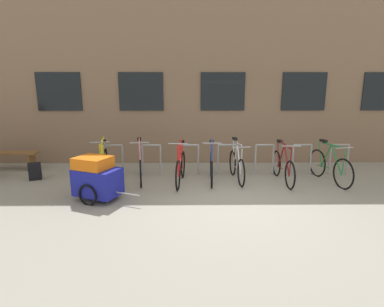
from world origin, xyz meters
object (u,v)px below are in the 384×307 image
at_px(bicycle_blue, 211,166).
at_px(bicycle_maroon, 283,167).
at_px(bike_trailer, 97,178).
at_px(wooden_bench, 5,157).
at_px(backpack, 35,171).
at_px(bicycle_pink, 140,166).
at_px(bicycle_red, 181,167).
at_px(bicycle_yellow, 104,165).
at_px(bicycle_green, 329,166).
at_px(bicycle_silver, 237,165).

distance_m(bicycle_blue, bicycle_maroon, 1.77).
relative_size(bicycle_maroon, bike_trailer, 1.21).
height_order(wooden_bench, backpack, wooden_bench).
relative_size(bicycle_blue, backpack, 3.73).
bearing_deg(backpack, bicycle_pink, -21.08).
height_order(bicycle_red, bike_trailer, bicycle_red).
bearing_deg(bicycle_pink, wooden_bench, 165.39).
bearing_deg(bicycle_red, bicycle_blue, 11.67).
xyz_separation_m(bicycle_pink, bike_trailer, (-0.70, -1.33, 0.09)).
relative_size(bicycle_blue, wooden_bench, 0.89).
xyz_separation_m(bicycle_pink, bicycle_blue, (1.78, -0.07, -0.01)).
bearing_deg(wooden_bench, bicycle_yellow, -18.90).
distance_m(bicycle_green, backpack, 7.39).
distance_m(bicycle_blue, wooden_bench, 5.87).
distance_m(bicycle_pink, bike_trailer, 1.51).
bearing_deg(bicycle_silver, bicycle_red, -170.97).
relative_size(bicycle_yellow, bicycle_blue, 1.11).
bearing_deg(bicycle_silver, bicycle_maroon, -6.74).
bearing_deg(bicycle_yellow, bicycle_blue, -1.16).
bearing_deg(bicycle_maroon, bicycle_yellow, 178.43).
bearing_deg(backpack, bicycle_silver, -20.33).
relative_size(bicycle_pink, bike_trailer, 1.16).
relative_size(bicycle_pink, bicycle_blue, 1.03).
relative_size(bicycle_red, bike_trailer, 1.17).
height_order(bicycle_red, bicycle_maroon, bicycle_red).
xyz_separation_m(bicycle_blue, backpack, (-4.47, 0.14, -0.15)).
relative_size(bicycle_red, bicycle_blue, 1.04).
height_order(bicycle_yellow, bicycle_pink, bicycle_yellow).
bearing_deg(bicycle_pink, bicycle_red, -12.47).
distance_m(bicycle_yellow, bicycle_blue, 2.70).
bearing_deg(bicycle_green, bicycle_blue, 178.00).
bearing_deg(wooden_bench, bicycle_red, -14.18).
xyz_separation_m(bicycle_blue, bicycle_green, (2.91, -0.10, 0.02)).
distance_m(bicycle_yellow, bicycle_maroon, 4.47).
relative_size(bicycle_maroon, wooden_bench, 0.96).
height_order(bike_trailer, backpack, bike_trailer).
bearing_deg(bicycle_blue, bicycle_silver, 5.82).
distance_m(bicycle_red, bicycle_blue, 0.78).
xyz_separation_m(bicycle_yellow, bike_trailer, (0.22, -1.32, 0.07)).
height_order(bicycle_maroon, bike_trailer, bicycle_maroon).
relative_size(bicycle_pink, bicycle_green, 0.96).
relative_size(bicycle_yellow, bicycle_green, 1.04).
distance_m(bicycle_pink, backpack, 2.69).
height_order(bicycle_yellow, wooden_bench, bicycle_yellow).
relative_size(bicycle_pink, bicycle_silver, 1.02).
relative_size(bicycle_yellow, bicycle_red, 1.07).
distance_m(bicycle_red, wooden_bench, 5.16).
height_order(bicycle_maroon, backpack, bicycle_maroon).
height_order(bicycle_red, bicycle_silver, bicycle_red).
height_order(bicycle_blue, wooden_bench, bicycle_blue).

